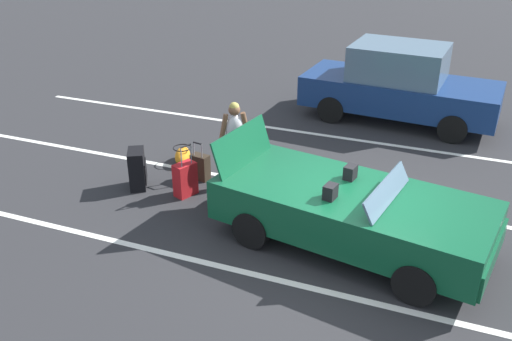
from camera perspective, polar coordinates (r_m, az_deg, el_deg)
ground_plane at (r=8.90m, az=9.42°, el=-7.46°), size 80.00×80.00×0.00m
lot_line_near at (r=7.90m, az=7.33°, el=-12.24°), size 18.00×0.12×0.01m
lot_line_mid at (r=10.12m, az=11.25°, el=-3.17°), size 18.00×0.12×0.01m
lot_line_far at (r=12.53m, az=13.67°, el=2.54°), size 18.00×0.12×0.01m
convertible_car at (r=8.53m, az=10.93°, el=-4.51°), size 4.38×2.45×1.53m
suitcase_large_black at (r=10.49m, az=-12.04°, el=0.14°), size 0.48×0.56×0.74m
suitcase_medium_bright at (r=10.10m, az=-7.26°, el=-0.89°), size 0.37×0.46×1.00m
suitcase_small_carryon at (r=10.66m, az=-5.70°, el=0.37°), size 0.37×0.27×0.78m
duffel_bag at (r=11.40m, az=-7.52°, el=1.53°), size 0.51×0.71×0.34m
traveler_person at (r=10.07m, az=-2.18°, el=3.11°), size 0.53×0.44×1.65m
parked_sedan_near at (r=13.73m, az=14.43°, el=8.53°), size 4.63×2.15×1.82m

